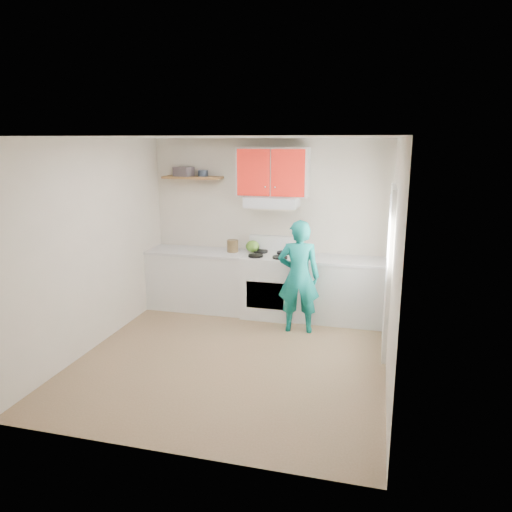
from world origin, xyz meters
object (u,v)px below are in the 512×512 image
(stove, at_px, (270,285))
(kettle, at_px, (253,246))
(tin, at_px, (203,173))
(crock, at_px, (233,247))
(person, at_px, (299,277))

(stove, height_order, kettle, kettle)
(tin, bearing_deg, crock, -13.47)
(tin, xyz_separation_m, person, (1.61, -0.72, -1.31))
(stove, xyz_separation_m, kettle, (-0.30, 0.14, 0.55))
(crock, bearing_deg, tin, 166.53)
(kettle, height_order, person, person)
(stove, bearing_deg, person, -45.62)
(stove, distance_m, crock, 0.81)
(stove, distance_m, tin, 1.96)
(tin, bearing_deg, kettle, -3.67)
(crock, bearing_deg, stove, -6.89)
(kettle, relative_size, crock, 1.02)
(person, bearing_deg, crock, -35.49)
(tin, distance_m, person, 2.19)
(stove, xyz_separation_m, tin, (-1.09, 0.19, 1.62))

